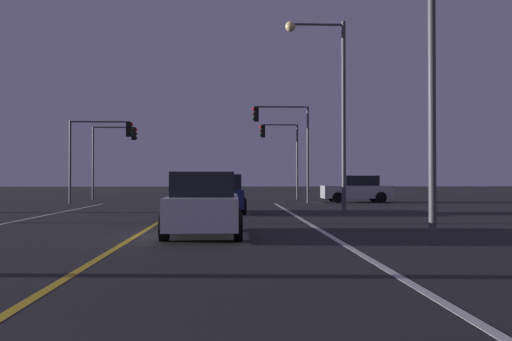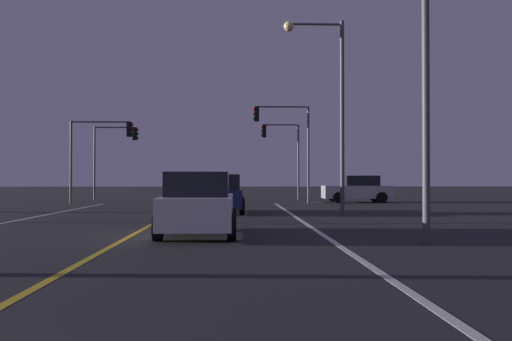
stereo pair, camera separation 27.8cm
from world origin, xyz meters
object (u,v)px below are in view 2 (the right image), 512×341
at_px(street_lamp_right_near, 401,27).
at_px(street_lamp_right_far, 328,91).
at_px(traffic_light_near_left, 102,141).
at_px(car_crossing_side, 358,189).
at_px(traffic_light_near_right, 283,131).
at_px(traffic_light_far_right, 280,144).
at_px(car_lead_same_lane, 199,205).
at_px(traffic_light_far_left, 116,145).
at_px(car_ahead_far, 221,194).

distance_m(street_lamp_right_near, street_lamp_right_far, 10.28).
bearing_deg(traffic_light_near_left, car_crossing_side, 3.89).
bearing_deg(traffic_light_near_right, car_crossing_side, -167.58).
relative_size(traffic_light_near_right, traffic_light_far_right, 1.11).
bearing_deg(street_lamp_right_far, traffic_light_near_right, -84.31).
relative_size(car_lead_same_lane, traffic_light_near_left, 0.86).
bearing_deg(car_crossing_side, traffic_light_far_left, -15.28).
xyz_separation_m(car_ahead_far, street_lamp_right_near, (4.54, -11.60, 4.27)).
bearing_deg(car_ahead_far, traffic_light_near_left, 38.79).
bearing_deg(street_lamp_right_far, car_ahead_far, -16.15).
xyz_separation_m(traffic_light_near_left, traffic_light_far_left, (-0.38, 5.50, 0.09)).
relative_size(car_ahead_far, street_lamp_right_near, 0.54).
relative_size(car_ahead_far, traffic_light_near_right, 0.72).
distance_m(car_lead_same_lane, street_lamp_right_far, 10.53).
bearing_deg(street_lamp_right_far, traffic_light_far_left, -52.45).
relative_size(traffic_light_near_left, traffic_light_far_right, 0.93).
xyz_separation_m(car_ahead_far, traffic_light_far_right, (3.78, 14.79, 3.17)).
height_order(traffic_light_near_right, street_lamp_right_near, street_lamp_right_near).
height_order(traffic_light_far_left, street_lamp_right_near, street_lamp_right_near).
relative_size(traffic_light_far_left, street_lamp_right_far, 0.63).
height_order(traffic_light_near_left, street_lamp_right_near, street_lamp_right_near).
xyz_separation_m(car_ahead_far, street_lamp_right_far, (4.54, -1.31, 4.39)).
distance_m(car_crossing_side, traffic_light_far_right, 7.11).
xyz_separation_m(traffic_light_far_right, traffic_light_far_left, (-11.63, 0.00, -0.13)).
relative_size(traffic_light_far_right, street_lamp_right_far, 0.66).
bearing_deg(traffic_light_far_left, street_lamp_right_far, -52.45).
relative_size(traffic_light_near_right, street_lamp_right_near, 0.75).
bearing_deg(traffic_light_far_left, car_lead_same_lane, -72.88).
relative_size(car_lead_same_lane, traffic_light_near_right, 0.72).
distance_m(car_crossing_side, street_lamp_right_near, 22.69).
xyz_separation_m(car_crossing_side, traffic_light_near_left, (-15.82, -1.07, 2.95)).
bearing_deg(traffic_light_near_left, traffic_light_near_right, 0.00).
relative_size(car_lead_same_lane, street_lamp_right_far, 0.53).
relative_size(car_ahead_far, car_lead_same_lane, 1.00).
xyz_separation_m(car_crossing_side, street_lamp_right_far, (-3.82, -11.68, 4.39)).
xyz_separation_m(car_ahead_far, car_lead_same_lane, (-0.34, -9.55, 0.00)).
relative_size(car_ahead_far, traffic_light_far_right, 0.80).
xyz_separation_m(street_lamp_right_near, street_lamp_right_far, (-0.01, 10.28, 0.12)).
xyz_separation_m(traffic_light_far_left, street_lamp_right_near, (12.39, -26.38, 1.23)).
bearing_deg(car_lead_same_lane, car_ahead_far, -2.07).
xyz_separation_m(traffic_light_near_right, street_lamp_right_far, (1.06, -10.60, 0.79)).
bearing_deg(traffic_light_far_left, car_crossing_side, -15.28).
relative_size(car_crossing_side, traffic_light_far_right, 0.80).
height_order(traffic_light_near_left, traffic_light_far_left, traffic_light_far_left).
relative_size(traffic_light_near_right, street_lamp_right_far, 0.73).
bearing_deg(traffic_light_near_left, car_lead_same_lane, -69.30).
relative_size(traffic_light_near_right, traffic_light_far_left, 1.15).
height_order(car_crossing_side, street_lamp_right_near, street_lamp_right_near).
relative_size(car_crossing_side, street_lamp_right_far, 0.53).
bearing_deg(car_lead_same_lane, traffic_light_far_left, 17.12).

